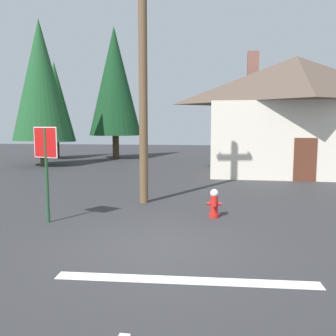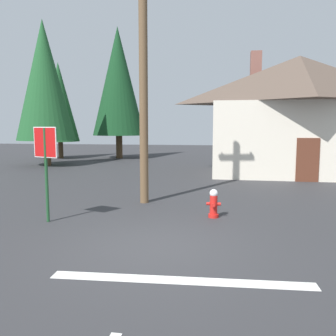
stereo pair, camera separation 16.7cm
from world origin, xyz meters
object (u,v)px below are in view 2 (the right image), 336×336
object	(u,v)px
stop_sign_near	(46,154)
pine_tree_mid_left	(118,82)
pine_tree_short_left	(44,81)
utility_pole	(143,61)
house	(298,113)
pine_tree_tall_left	(59,102)
fire_hydrant	(214,204)

from	to	relation	value
stop_sign_near	pine_tree_mid_left	xyz separation A→B (m)	(-3.39, 18.44, 4.12)
pine_tree_mid_left	stop_sign_near	bearing A→B (deg)	-79.59
pine_tree_mid_left	pine_tree_short_left	world-z (taller)	pine_tree_mid_left
utility_pole	house	bearing A→B (deg)	51.70
utility_pole	pine_tree_tall_left	distance (m)	17.99
utility_pole	pine_tree_tall_left	size ratio (longest dim) A/B	1.19
pine_tree_tall_left	pine_tree_short_left	distance (m)	5.33
stop_sign_near	house	world-z (taller)	house
stop_sign_near	pine_tree_short_left	size ratio (longest dim) A/B	0.28
pine_tree_tall_left	pine_tree_short_left	xyz separation A→B (m)	(1.45, -5.04, 0.99)
pine_tree_short_left	pine_tree_tall_left	bearing A→B (deg)	106.02
fire_hydrant	pine_tree_tall_left	size ratio (longest dim) A/B	0.11
fire_hydrant	utility_pole	world-z (taller)	utility_pole
stop_sign_near	fire_hydrant	size ratio (longest dim) A/B	3.16
utility_pole	pine_tree_short_left	size ratio (longest dim) A/B	0.97
pine_tree_tall_left	pine_tree_mid_left	size ratio (longest dim) A/B	0.74
fire_hydrant	utility_pole	xyz separation A→B (m)	(-2.32, 1.62, 4.21)
utility_pole	pine_tree_short_left	bearing A→B (deg)	130.60
house	pine_tree_short_left	xyz separation A→B (m)	(-14.99, 1.75, 2.18)
stop_sign_near	utility_pole	distance (m)	4.38
stop_sign_near	pine_tree_mid_left	world-z (taller)	pine_tree_mid_left
stop_sign_near	utility_pole	world-z (taller)	utility_pole
stop_sign_near	house	size ratio (longest dim) A/B	0.27
stop_sign_near	house	xyz separation A→B (m)	(8.51, 10.90, 1.38)
stop_sign_near	pine_tree_mid_left	distance (m)	19.20
utility_pole	house	size ratio (longest dim) A/B	0.94
fire_hydrant	pine_tree_short_left	size ratio (longest dim) A/B	0.09
fire_hydrant	pine_tree_short_left	bearing A→B (deg)	133.15
stop_sign_near	pine_tree_tall_left	world-z (taller)	pine_tree_tall_left
stop_sign_near	pine_tree_short_left	world-z (taller)	pine_tree_short_left
utility_pole	fire_hydrant	bearing A→B (deg)	-34.95
stop_sign_near	fire_hydrant	world-z (taller)	stop_sign_near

